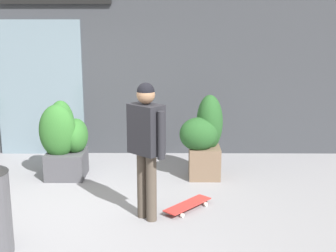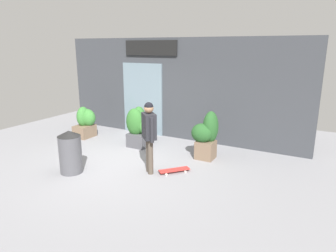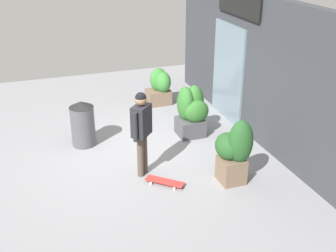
# 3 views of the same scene
# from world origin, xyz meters

# --- Properties ---
(ground_plane) EXTENTS (12.00, 12.00, 0.00)m
(ground_plane) POSITION_xyz_m (0.00, 0.00, 0.00)
(ground_plane) COLOR gray
(building_facade) EXTENTS (8.40, 0.31, 3.22)m
(building_facade) POSITION_xyz_m (-0.04, 2.85, 1.61)
(building_facade) COLOR #383A3F
(building_facade) RESTS_ON ground_plane
(skateboarder) EXTENTS (0.48, 0.47, 1.72)m
(skateboarder) POSITION_xyz_m (0.82, -0.11, 1.06)
(skateboarder) COLOR #4C4238
(skateboarder) RESTS_ON ground_plane
(skateboard) EXTENTS (0.66, 0.70, 0.08)m
(skateboard) POSITION_xyz_m (1.34, 0.17, 0.06)
(skateboard) COLOR red
(skateboard) RESTS_ON ground_plane
(planter_box_left) EXTENTS (0.71, 0.68, 1.20)m
(planter_box_left) POSITION_xyz_m (-0.55, 1.47, 0.61)
(planter_box_left) COLOR #47474C
(planter_box_left) RESTS_ON ground_plane
(planter_box_right) EXTENTS (0.67, 0.64, 1.30)m
(planter_box_right) POSITION_xyz_m (1.63, 1.45, 0.65)
(planter_box_right) COLOR brown
(planter_box_right) RESTS_ON ground_plane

